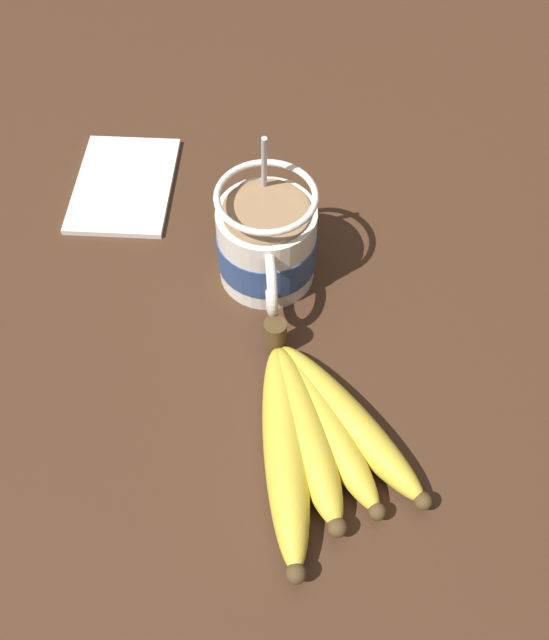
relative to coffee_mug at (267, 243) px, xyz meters
The scene contains 4 objects.
table 7.76cm from the coffee_mug, 40.26° to the right, with size 117.80×117.80×3.18cm.
coffee_mug is the anchor object (origin of this frame).
banana_bunch 18.43cm from the coffee_mug, ahead, with size 21.95×13.15×4.01cm.
napkin 19.84cm from the coffee_mug, 132.16° to the right, with size 15.64×11.89×0.60cm.
Camera 1 is at (39.97, 0.76, 56.54)cm, focal length 40.00 mm.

